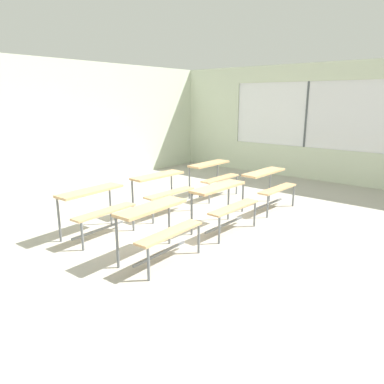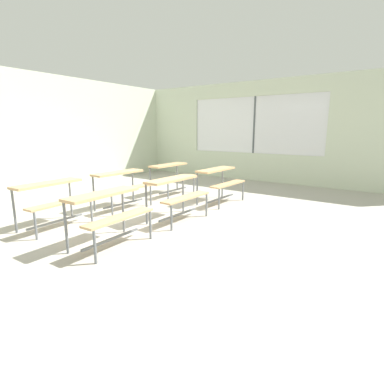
{
  "view_description": "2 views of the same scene",
  "coord_description": "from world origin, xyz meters",
  "px_view_note": "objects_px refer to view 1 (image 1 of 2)",
  "views": [
    {
      "loc": [
        -4.39,
        -3.31,
        2.13
      ],
      "look_at": [
        0.29,
        0.55,
        0.53
      ],
      "focal_mm": 33.51,
      "sensor_mm": 36.0,
      "label": 1
    },
    {
      "loc": [
        -3.8,
        -3.3,
        1.6
      ],
      "look_at": [
        0.98,
        0.03,
        0.36
      ],
      "focal_mm": 28.0,
      "sensor_mm": 36.0,
      "label": 2
    }
  ],
  "objects_px": {
    "desk_bench_r1c1": "(162,185)",
    "desk_bench_r0c0": "(158,220)",
    "desk_bench_r1c2": "(213,171)",
    "desk_bench_r0c1": "(223,197)",
    "desk_bench_r1c0": "(95,202)",
    "desk_bench_r0c2": "(268,181)"
  },
  "relations": [
    {
      "from": "desk_bench_r1c1",
      "to": "desk_bench_r1c2",
      "type": "distance_m",
      "value": 1.61
    },
    {
      "from": "desk_bench_r0c0",
      "to": "desk_bench_r0c1",
      "type": "bearing_deg",
      "value": -2.64
    },
    {
      "from": "desk_bench_r0c2",
      "to": "desk_bench_r1c2",
      "type": "distance_m",
      "value": 1.39
    },
    {
      "from": "desk_bench_r1c2",
      "to": "desk_bench_r0c1",
      "type": "bearing_deg",
      "value": -137.57
    },
    {
      "from": "desk_bench_r0c1",
      "to": "desk_bench_r1c1",
      "type": "relative_size",
      "value": 0.99
    },
    {
      "from": "desk_bench_r1c2",
      "to": "desk_bench_r1c1",
      "type": "bearing_deg",
      "value": -178.65
    },
    {
      "from": "desk_bench_r1c0",
      "to": "desk_bench_r1c1",
      "type": "xyz_separation_m",
      "value": [
        1.48,
        -0.01,
        0.0
      ]
    },
    {
      "from": "desk_bench_r1c1",
      "to": "desk_bench_r1c2",
      "type": "relative_size",
      "value": 1.01
    },
    {
      "from": "desk_bench_r1c0",
      "to": "desk_bench_r0c2",
      "type": "bearing_deg",
      "value": -27.35
    },
    {
      "from": "desk_bench_r0c0",
      "to": "desk_bench_r1c1",
      "type": "relative_size",
      "value": 0.99
    },
    {
      "from": "desk_bench_r1c0",
      "to": "desk_bench_r1c1",
      "type": "relative_size",
      "value": 1.0
    },
    {
      "from": "desk_bench_r1c1",
      "to": "desk_bench_r0c0",
      "type": "bearing_deg",
      "value": -134.49
    },
    {
      "from": "desk_bench_r1c2",
      "to": "desk_bench_r1c0",
      "type": "bearing_deg",
      "value": -178.64
    },
    {
      "from": "desk_bench_r0c2",
      "to": "desk_bench_r1c1",
      "type": "relative_size",
      "value": 1.0
    },
    {
      "from": "desk_bench_r0c2",
      "to": "desk_bench_r1c0",
      "type": "distance_m",
      "value": 3.33
    },
    {
      "from": "desk_bench_r0c1",
      "to": "desk_bench_r1c0",
      "type": "height_order",
      "value": "same"
    },
    {
      "from": "desk_bench_r0c1",
      "to": "desk_bench_r0c2",
      "type": "distance_m",
      "value": 1.55
    },
    {
      "from": "desk_bench_r1c0",
      "to": "desk_bench_r1c2",
      "type": "height_order",
      "value": "same"
    },
    {
      "from": "desk_bench_r0c2",
      "to": "desk_bench_r1c0",
      "type": "relative_size",
      "value": 1.0
    },
    {
      "from": "desk_bench_r0c1",
      "to": "desk_bench_r0c2",
      "type": "bearing_deg",
      "value": 1.91
    },
    {
      "from": "desk_bench_r1c0",
      "to": "desk_bench_r1c1",
      "type": "bearing_deg",
      "value": -2.74
    },
    {
      "from": "desk_bench_r0c2",
      "to": "desk_bench_r1c0",
      "type": "height_order",
      "value": "same"
    }
  ]
}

